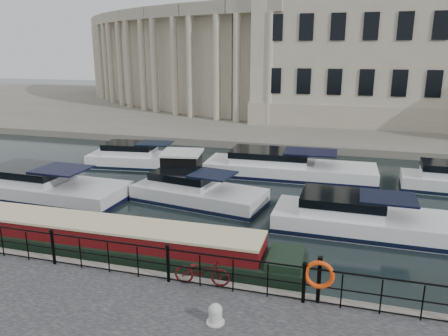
{
  "coord_description": "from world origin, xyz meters",
  "views": [
    {
      "loc": [
        4.87,
        -13.06,
        7.3
      ],
      "look_at": [
        0.5,
        2.0,
        3.0
      ],
      "focal_mm": 35.0,
      "sensor_mm": 36.0,
      "label": 1
    }
  ],
  "objects_px": {
    "narrowboat": "(111,244)",
    "harbour_hut": "(182,173)",
    "bicycle": "(202,271)",
    "mooring_bollard": "(215,314)",
    "life_ring_post": "(319,275)"
  },
  "relations": [
    {
      "from": "mooring_bollard",
      "to": "harbour_hut",
      "type": "distance_m",
      "value": 12.63
    },
    {
      "from": "narrowboat",
      "to": "harbour_hut",
      "type": "relative_size",
      "value": 4.53
    },
    {
      "from": "mooring_bollard",
      "to": "harbour_hut",
      "type": "bearing_deg",
      "value": 115.26
    },
    {
      "from": "bicycle",
      "to": "life_ring_post",
      "type": "relative_size",
      "value": 1.22
    },
    {
      "from": "narrowboat",
      "to": "harbour_hut",
      "type": "xyz_separation_m",
      "value": [
        -0.17,
        7.66,
        0.59
      ]
    },
    {
      "from": "narrowboat",
      "to": "harbour_hut",
      "type": "bearing_deg",
      "value": 90.59
    },
    {
      "from": "narrowboat",
      "to": "bicycle",
      "type": "bearing_deg",
      "value": -26.64
    },
    {
      "from": "bicycle",
      "to": "mooring_bollard",
      "type": "relative_size",
      "value": 3.09
    },
    {
      "from": "bicycle",
      "to": "mooring_bollard",
      "type": "height_order",
      "value": "bicycle"
    },
    {
      "from": "mooring_bollard",
      "to": "harbour_hut",
      "type": "height_order",
      "value": "harbour_hut"
    },
    {
      "from": "bicycle",
      "to": "harbour_hut",
      "type": "distance_m",
      "value": 10.72
    },
    {
      "from": "mooring_bollard",
      "to": "life_ring_post",
      "type": "height_order",
      "value": "life_ring_post"
    },
    {
      "from": "bicycle",
      "to": "mooring_bollard",
      "type": "xyz_separation_m",
      "value": [
        0.93,
        -1.67,
        -0.18
      ]
    },
    {
      "from": "life_ring_post",
      "to": "harbour_hut",
      "type": "relative_size",
      "value": 0.43
    },
    {
      "from": "bicycle",
      "to": "life_ring_post",
      "type": "xyz_separation_m",
      "value": [
        3.36,
        -0.06,
        0.42
      ]
    }
  ]
}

